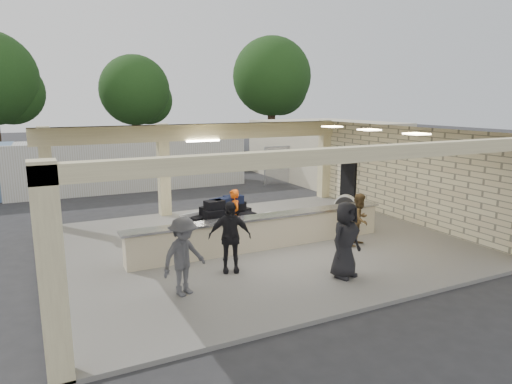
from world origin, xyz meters
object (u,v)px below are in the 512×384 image
drum_fan (345,207)px  car_white_b (303,157)px  baggage_handler (234,215)px  car_white_a (287,157)px  passenger_b (230,237)px  car_dark (240,159)px  luggage_cart (224,218)px  passenger_c (184,256)px  container_white (131,164)px  baggage_counter (263,232)px  passenger_d (345,240)px  passenger_a (360,219)px

drum_fan → car_white_b: car_white_b is taller
baggage_handler → car_white_a: baggage_handler is taller
drum_fan → car_white_b: (6.08, 12.53, 0.13)m
passenger_b → car_dark: passenger_b is taller
luggage_cart → passenger_c: bearing=-140.1°
passenger_b → container_white: bearing=109.4°
car_dark → baggage_counter: bearing=154.5°
baggage_counter → passenger_d: size_ratio=4.32×
car_white_b → passenger_c: bearing=121.7°
luggage_cart → container_white: 10.64m
drum_fan → baggage_counter: bearing=-115.1°
luggage_cart → car_white_a: 16.80m
passenger_a → baggage_counter: bearing=134.5°
baggage_counter → passenger_a: 2.94m
luggage_cart → drum_fan: 5.00m
drum_fan → car_white_a: bearing=113.4°
passenger_b → passenger_c: passenger_b is taller
baggage_handler → container_white: container_white is taller
luggage_cart → passenger_d: size_ratio=1.41×
drum_fan → passenger_a: bearing=-74.3°
luggage_cart → baggage_handler: 0.33m
baggage_counter → car_white_a: (9.26, 14.46, 0.14)m
car_white_a → container_white: container_white is taller
drum_fan → baggage_handler: (-4.64, -0.49, 0.31)m
passenger_c → car_white_a: size_ratio=0.35×
baggage_handler → car_dark: (6.66, 14.23, -0.27)m
baggage_counter → passenger_a: passenger_a is taller
drum_fan → luggage_cart: bearing=-129.3°
passenger_a → car_white_b: passenger_a is taller
passenger_b → car_white_b: (11.85, 15.35, -0.29)m
baggage_counter → container_white: (-1.48, 11.62, 0.65)m
car_dark → passenger_b: bearing=151.3°
baggage_counter → passenger_c: size_ratio=4.58×
baggage_counter → container_white: 11.73m
passenger_d → car_white_b: bearing=44.0°
luggage_cart → baggage_handler: (0.32, 0.01, 0.03)m
drum_fan → car_white_a: (5.10, 12.94, 0.13)m
car_dark → passenger_d: bearing=160.0°
luggage_cart → baggage_handler: size_ratio=1.66×
baggage_handler → passenger_d: passenger_d is taller
passenger_d → car_dark: bearing=56.6°
baggage_counter → baggage_handler: 1.18m
container_white → drum_fan: bearing=-59.4°
baggage_counter → car_white_b: car_white_b is taller
passenger_a → passenger_c: bearing=166.1°
luggage_cart → passenger_a: 4.09m
baggage_counter → luggage_cart: 1.33m
passenger_a → passenger_b: size_ratio=0.86×
baggage_counter → car_white_b: (10.24, 14.04, 0.14)m
baggage_counter → drum_fan: 4.43m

